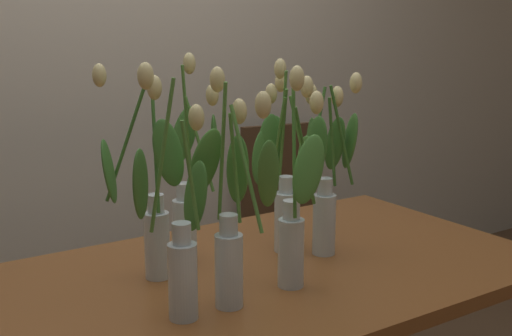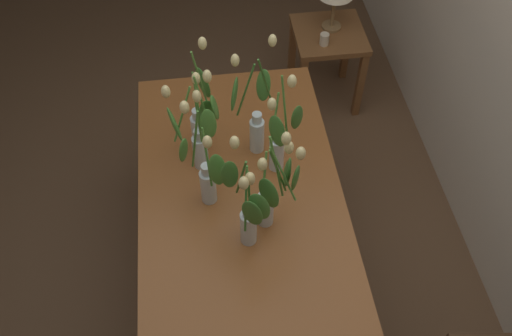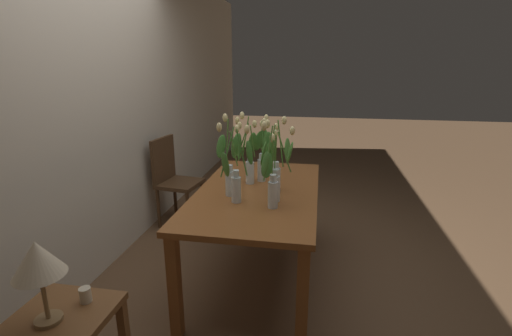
% 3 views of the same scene
% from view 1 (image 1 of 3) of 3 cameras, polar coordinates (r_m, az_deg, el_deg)
% --- Properties ---
extents(room_wall_rear, '(9.00, 0.10, 2.70)m').
position_cam_1_polar(room_wall_rear, '(2.89, -14.49, 10.96)').
color(room_wall_rear, beige).
rests_on(room_wall_rear, ground).
extents(dining_table, '(1.60, 0.90, 0.74)m').
position_cam_1_polar(dining_table, '(1.86, 0.44, -11.53)').
color(dining_table, brown).
rests_on(dining_table, ground).
extents(tulip_vase_0, '(0.19, 0.22, 0.57)m').
position_cam_1_polar(tulip_vase_0, '(1.72, -9.29, -3.84)').
color(tulip_vase_0, silver).
rests_on(tulip_vase_0, dining_table).
extents(tulip_vase_1, '(0.18, 0.19, 0.57)m').
position_cam_1_polar(tulip_vase_1, '(1.66, 3.54, -4.48)').
color(tulip_vase_1, silver).
rests_on(tulip_vase_1, dining_table).
extents(tulip_vase_2, '(0.19, 0.19, 0.57)m').
position_cam_1_polar(tulip_vase_2, '(1.94, 2.39, -0.74)').
color(tulip_vase_2, silver).
rests_on(tulip_vase_2, dining_table).
extents(tulip_vase_3, '(0.16, 0.18, 0.59)m').
position_cam_1_polar(tulip_vase_3, '(1.86, -5.85, -2.39)').
color(tulip_vase_3, silver).
rests_on(tulip_vase_3, dining_table).
extents(tulip_vase_4, '(0.18, 0.23, 0.57)m').
position_cam_1_polar(tulip_vase_4, '(1.53, -2.09, -4.61)').
color(tulip_vase_4, silver).
rests_on(tulip_vase_4, dining_table).
extents(tulip_vase_5, '(0.23, 0.19, 0.53)m').
position_cam_1_polar(tulip_vase_5, '(1.90, 6.36, -1.46)').
color(tulip_vase_5, silver).
rests_on(tulip_vase_5, dining_table).
extents(tulip_vase_6, '(0.21, 0.12, 0.59)m').
position_cam_1_polar(tulip_vase_6, '(1.49, -6.83, -6.60)').
color(tulip_vase_6, silver).
rests_on(tulip_vase_6, dining_table).
extents(dining_chair, '(0.45, 0.45, 0.93)m').
position_cam_1_polar(dining_chair, '(3.17, 2.85, -3.69)').
color(dining_chair, '#4C331E').
rests_on(dining_chair, ground).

